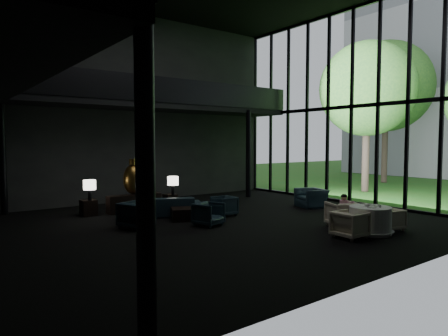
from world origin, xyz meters
TOP-DOWN VIEW (x-y plane):
  - floor at (0.00, 0.00)m, footprint 14.00×12.00m
  - wall_back at (0.00, 6.00)m, footprint 14.00×0.04m
  - wall_front at (0.00, -6.00)m, footprint 14.00×0.04m
  - curtain_wall at (6.95, 0.00)m, footprint 0.20×12.00m
  - mezzanine_back at (1.00, 5.00)m, footprint 12.00×2.00m
  - railing_left at (-5.00, 0.00)m, footprint 0.06×12.00m
  - railing_back at (1.00, 4.00)m, footprint 12.00×0.06m
  - column_sw at (-5.00, -5.70)m, footprint 0.24×0.24m
  - column_nw at (-5.00, 5.70)m, footprint 0.24×0.24m
  - column_ne at (4.80, 4.00)m, footprint 0.24×0.24m
  - tree_near at (11.00, 2.00)m, footprint 4.80×4.80m
  - tree_far at (16.00, 4.00)m, footprint 5.60×5.60m
  - console at (-1.09, 3.48)m, footprint 1.99×0.45m
  - bronze_urn at (-1.09, 3.59)m, footprint 0.69×0.69m
  - side_table_left at (-2.69, 3.70)m, footprint 0.50×0.50m
  - table_lamp_left at (-2.69, 3.54)m, footprint 0.42×0.42m
  - side_table_right at (0.51, 3.69)m, footprint 0.45×0.45m
  - table_lamp_right at (0.51, 3.45)m, footprint 0.43×0.43m
  - sofa at (-0.54, 1.98)m, footprint 2.65×1.73m
  - lounge_armchair_west at (-2.19, 0.85)m, footprint 1.16×1.19m
  - lounge_armchair_east at (1.07, 0.86)m, footprint 0.66×0.70m
  - lounge_armchair_south at (-0.30, -0.18)m, footprint 0.94×0.91m
  - window_armchair at (4.93, 0.31)m, footprint 1.01×1.28m
  - coffee_table at (-0.38, 1.07)m, footprint 1.17×1.17m
  - dining_table at (2.74, -3.71)m, footprint 1.28×1.28m
  - dining_chair_north at (2.82, -2.73)m, footprint 1.14×1.12m
  - dining_chair_east at (3.56, -3.80)m, footprint 0.66×0.69m
  - dining_chair_west at (1.84, -3.70)m, footprint 0.73×0.78m
  - child at (2.81, -2.78)m, footprint 0.26×0.26m
  - plate_a at (2.63, -3.83)m, footprint 0.32×0.32m
  - plate_b at (2.98, -3.56)m, footprint 0.29×0.29m
  - saucer at (2.95, -3.77)m, footprint 0.19×0.19m
  - coffee_cup at (2.97, -3.84)m, footprint 0.10×0.10m
  - cereal_bowl at (2.73, -3.62)m, footprint 0.17×0.17m
  - cream_pot at (2.84, -3.95)m, footprint 0.06×0.06m

SIDE VIEW (x-z plane):
  - floor at x=0.00m, z-range -0.01..0.01m
  - coffee_table at x=-0.38m, z-range 0.00..0.39m
  - side_table_right at x=0.51m, z-range 0.00..0.50m
  - side_table_left at x=-2.69m, z-range 0.00..0.55m
  - dining_chair_east at x=3.56m, z-range 0.00..0.61m
  - console at x=-1.09m, z-range 0.00..0.63m
  - dining_table at x=2.74m, z-range -0.05..0.70m
  - lounge_armchair_east at x=1.07m, z-range 0.00..0.71m
  - lounge_armchair_south at x=-0.30m, z-range 0.00..0.78m
  - dining_chair_west at x=1.84m, z-range 0.00..0.80m
  - dining_chair_north at x=2.82m, z-range 0.00..0.91m
  - lounge_armchair_west at x=-2.19m, z-range 0.00..0.95m
  - window_armchair at x=4.93m, z-range 0.00..0.98m
  - sofa at x=-0.54m, z-range 0.00..1.00m
  - child at x=2.81m, z-range 0.45..1.00m
  - saucer at x=2.95m, z-range 0.75..0.76m
  - plate_a at x=2.63m, z-range 0.75..0.77m
  - plate_b at x=2.98m, z-range 0.75..0.77m
  - cream_pot at x=2.84m, z-range 0.75..0.82m
  - coffee_cup at x=2.97m, z-range 0.76..0.82m
  - cereal_bowl at x=2.73m, z-range 0.75..0.84m
  - table_lamp_right at x=0.51m, z-range 0.65..1.37m
  - table_lamp_left at x=-2.69m, z-range 0.70..1.40m
  - bronze_urn at x=-1.09m, z-range 0.54..1.83m
  - column_sw at x=-5.00m, z-range 0.00..4.00m
  - column_nw at x=-5.00m, z-range 0.00..4.00m
  - column_ne at x=4.80m, z-range 0.00..4.00m
  - wall_back at x=0.00m, z-range 0.00..8.00m
  - wall_front at x=0.00m, z-range 0.00..8.00m
  - curtain_wall at x=6.95m, z-range 0.00..8.00m
  - mezzanine_back at x=1.00m, z-range 3.88..4.12m
  - railing_left at x=-5.00m, z-range 4.10..5.10m
  - railing_back at x=1.00m, z-range 4.10..5.10m
  - tree_near at x=11.00m, z-range 1.41..9.06m
  - tree_far at x=16.00m, z-range 1.59..10.39m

